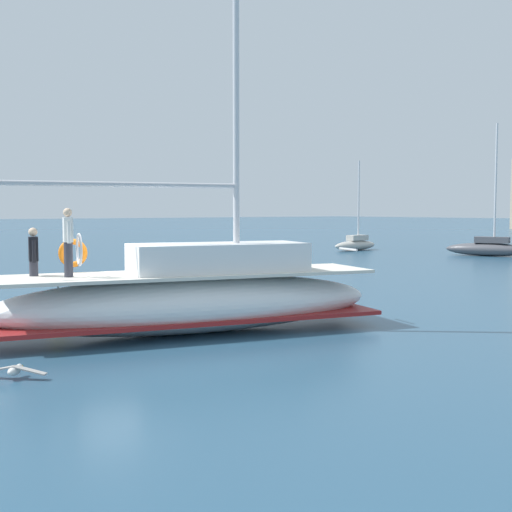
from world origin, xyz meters
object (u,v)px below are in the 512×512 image
object	(u,v)px
moored_sloop_far	(488,247)
seagull	(15,370)
moored_cutter_left	(356,244)
mooring_buoy	(58,305)
main_sailboat	(194,295)

from	to	relation	value
moored_sloop_far	seagull	world-z (taller)	moored_sloop_far
moored_cutter_left	mooring_buoy	world-z (taller)	moored_cutter_left
moored_sloop_far	mooring_buoy	bearing A→B (deg)	-78.78
moored_cutter_left	seagull	bearing A→B (deg)	-54.28
moored_sloop_far	moored_cutter_left	distance (m)	9.74
main_sailboat	moored_sloop_far	bearing A→B (deg)	111.24
main_sailboat	moored_sloop_far	xyz separation A→B (m)	(-11.37, 29.24, -0.34)
moored_sloop_far	mooring_buoy	world-z (taller)	moored_sloop_far
main_sailboat	mooring_buoy	distance (m)	5.52
moored_sloop_far	moored_cutter_left	size ratio (longest dim) A/B	1.29
main_sailboat	moored_sloop_far	distance (m)	31.37
seagull	mooring_buoy	distance (m)	7.98
moored_sloop_far	mooring_buoy	distance (m)	31.31
main_sailboat	moored_sloop_far	size ratio (longest dim) A/B	1.70
seagull	moored_cutter_left	bearing A→B (deg)	125.72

